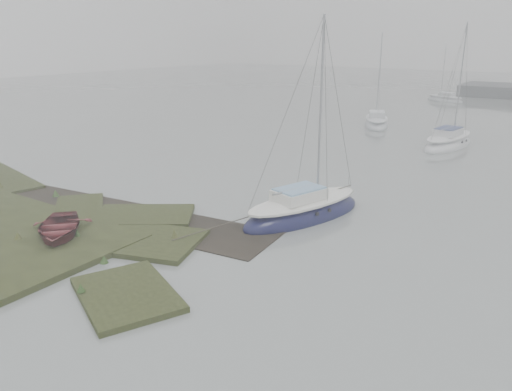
# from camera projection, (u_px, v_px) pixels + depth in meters

# --- Properties ---
(ground) EXTENTS (160.00, 160.00, 0.00)m
(ground) POSITION_uv_depth(u_px,v_px,m) (421.00, 134.00, 38.94)
(ground) COLOR slate
(ground) RESTS_ON ground
(sailboat_main) EXTENTS (3.83, 6.55, 8.78)m
(sailboat_main) POSITION_uv_depth(u_px,v_px,m) (303.00, 211.00, 20.98)
(sailboat_main) COLOR #0D0E33
(sailboat_main) RESTS_ON ground
(sailboat_white) EXTENTS (2.94, 6.50, 8.84)m
(sailboat_white) POSITION_uv_depth(u_px,v_px,m) (448.00, 143.00, 34.44)
(sailboat_white) COLOR silver
(sailboat_white) RESTS_ON ground
(sailboat_far_a) EXTENTS (4.03, 6.10, 8.20)m
(sailboat_far_a) POSITION_uv_depth(u_px,v_px,m) (376.00, 123.00, 42.47)
(sailboat_far_a) COLOR #A6AAAF
(sailboat_far_a) RESTS_ON ground
(sailboat_far_c) EXTENTS (5.05, 3.44, 6.82)m
(sailboat_far_c) POSITION_uv_depth(u_px,v_px,m) (445.00, 100.00, 58.29)
(sailboat_far_c) COLOR #AEB5B9
(sailboat_far_c) RESTS_ON ground
(dinghy) EXTENTS (3.79, 3.76, 0.65)m
(dinghy) POSITION_uv_depth(u_px,v_px,m) (58.00, 227.00, 18.50)
(dinghy) COLOR maroon
(dinghy) RESTS_ON marsh_bank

